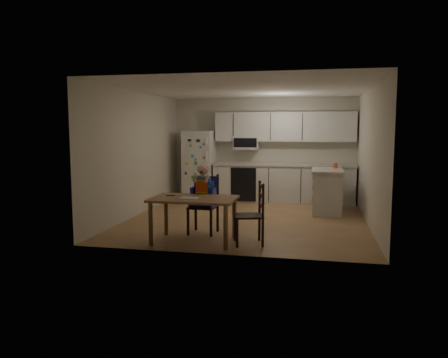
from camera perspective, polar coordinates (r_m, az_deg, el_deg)
name	(u,v)px	position (r m, az deg, el deg)	size (l,w,h in m)	color
room	(251,154)	(8.89, 3.58, 3.32)	(4.52, 5.01, 2.51)	#8E623F
refrigerator	(199,165)	(10.87, -3.26, 1.80)	(0.72, 0.70, 1.70)	silver
kitchen_run	(282,165)	(10.61, 7.63, 1.78)	(3.37, 0.62, 2.15)	silver
kitchen_island	(327,191)	(9.46, 13.28, -1.48)	(0.64, 1.22, 0.90)	silver
red_cup	(336,166)	(9.72, 14.37, 1.70)	(0.09, 0.09, 0.11)	#DF4B2E
dining_table	(194,204)	(6.75, -3.98, -3.23)	(1.30, 0.83, 0.69)	brown
napkin	(189,198)	(6.66, -4.57, -2.50)	(0.29, 0.25, 0.01)	silver
toddler_spoon	(170,195)	(6.94, -7.09, -2.14)	(0.02, 0.02, 0.12)	#2023AE
chair_booster	(204,192)	(7.32, -2.64, -1.67)	(0.46, 0.46, 1.16)	black
chair_side	(255,209)	(6.64, 4.06, -3.97)	(0.51, 0.51, 0.95)	black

